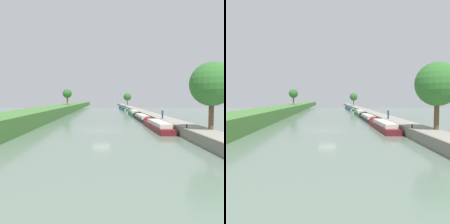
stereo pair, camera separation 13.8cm
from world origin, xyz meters
TOP-DOWN VIEW (x-y plane):
  - ground_plane at (0.00, 0.00)m, footprint 160.00×160.00m
  - left_grassy_bank at (-13.58, 0.00)m, footprint 7.16×260.00m
  - right_towpath at (11.51, 0.00)m, footprint 3.03×260.00m
  - stone_quay at (9.87, 0.00)m, footprint 0.25×260.00m
  - narrowboat_maroon at (8.47, 1.60)m, footprint 2.05×13.80m
  - narrowboat_black at (8.59, 17.37)m, footprint 1.96×14.96m
  - narrowboat_green at (8.57, 31.01)m, footprint 1.93×10.63m
  - narrowboat_cream at (8.41, 42.06)m, footprint 1.94×10.49m
  - narrowboat_blue at (8.40, 54.96)m, footprint 1.91×12.73m
  - narrowboat_teal at (8.40, 70.21)m, footprint 1.99×16.04m
  - tree_rightbank_near at (12.60, -7.69)m, footprint 4.97×4.97m
  - tree_rightbank_midnear at (12.21, 83.30)m, footprint 3.91×3.91m
  - tree_leftbank_downstream at (-13.18, 51.51)m, footprint 3.31×3.31m
  - person_walking at (10.62, 6.30)m, footprint 0.34×0.34m
  - mooring_bollard_near at (10.30, -6.36)m, footprint 0.16×0.16m
  - mooring_bollard_far at (10.30, 77.74)m, footprint 0.16×0.16m

SIDE VIEW (x-z plane):
  - ground_plane at x=0.00m, z-range 0.00..0.00m
  - narrowboat_blue at x=8.40m, z-range -0.44..1.38m
  - narrowboat_cream at x=8.41m, z-range -0.44..1.40m
  - narrowboat_black at x=8.59m, z-range -0.45..1.41m
  - narrowboat_teal at x=8.40m, z-range -0.42..1.52m
  - narrowboat_maroon at x=8.47m, z-range -0.43..1.53m
  - right_towpath at x=11.51m, z-range 0.00..1.13m
  - stone_quay at x=9.87m, z-range 0.00..1.18m
  - narrowboat_green at x=8.57m, z-range -0.40..1.59m
  - left_grassy_bank at x=-13.58m, z-range 0.00..2.40m
  - mooring_bollard_near at x=10.30m, z-range 1.13..1.58m
  - mooring_bollard_far at x=10.30m, z-range 1.13..1.58m
  - person_walking at x=10.62m, z-range 1.17..2.83m
  - tree_rightbank_midnear at x=12.21m, z-range 2.34..8.71m
  - tree_rightbank_near at x=12.60m, z-range 2.44..10.09m
  - tree_leftbank_downstream at x=-13.18m, z-range 3.58..9.36m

